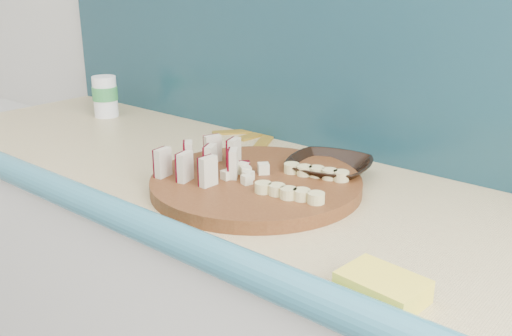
{
  "coord_description": "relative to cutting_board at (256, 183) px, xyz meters",
  "views": [
    {
      "loc": [
        0.75,
        0.63,
        1.34
      ],
      "look_at": [
        0.05,
        1.46,
        0.96
      ],
      "focal_mm": 40.0,
      "sensor_mm": 36.0,
      "label": 1
    }
  ],
  "objects": [
    {
      "name": "backsplash",
      "position": [
        0.05,
        0.33,
        0.24
      ],
      "size": [
        2.2,
        0.02,
        0.5
      ],
      "primitive_type": "cube",
      "color": "teal",
      "rests_on": "kitchen_counter"
    },
    {
      "name": "cutting_board",
      "position": [
        0.0,
        0.0,
        0.0
      ],
      "size": [
        0.51,
        0.51,
        0.03
      ],
      "primitive_type": "cylinder",
      "rotation": [
        0.0,
        0.0,
        0.19
      ],
      "color": "#4B2310",
      "rests_on": "kitchen_counter"
    },
    {
      "name": "apple_wedges",
      "position": [
        -0.1,
        -0.05,
        0.04
      ],
      "size": [
        0.14,
        0.18,
        0.06
      ],
      "color": "beige",
      "rests_on": "cutting_board"
    },
    {
      "name": "apple_chunks",
      "position": [
        -0.03,
        -0.01,
        0.02
      ],
      "size": [
        0.06,
        0.07,
        0.02
      ],
      "color": "#F0E3C0",
      "rests_on": "cutting_board"
    },
    {
      "name": "banana_slices",
      "position": [
        0.1,
        0.02,
        0.02
      ],
      "size": [
        0.16,
        0.18,
        0.02
      ],
      "color": "#D7CB83",
      "rests_on": "cutting_board"
    },
    {
      "name": "brown_bowl",
      "position": [
        0.08,
        0.15,
        0.01
      ],
      "size": [
        0.21,
        0.21,
        0.04
      ],
      "primitive_type": "imported",
      "rotation": [
        0.0,
        0.0,
        0.24
      ],
      "color": "black",
      "rests_on": "kitchen_counter"
    },
    {
      "name": "canister",
      "position": [
        -0.75,
        0.18,
        0.05
      ],
      "size": [
        0.08,
        0.08,
        0.12
      ],
      "rotation": [
        0.0,
        0.0,
        0.16
      ],
      "color": "white",
      "rests_on": "kitchen_counter"
    },
    {
      "name": "sponge",
      "position": [
        0.39,
        -0.2,
        0.0
      ],
      "size": [
        0.12,
        0.09,
        0.03
      ],
      "primitive_type": "cube",
      "rotation": [
        0.0,
        0.0,
        -0.09
      ],
      "color": "yellow",
      "rests_on": "kitchen_counter"
    },
    {
      "name": "banana_peel",
      "position": [
        -0.26,
        0.3,
        -0.01
      ],
      "size": [
        0.21,
        0.18,
        0.01
      ],
      "rotation": [
        0.0,
        0.0,
        -0.25
      ],
      "color": "#B58622",
      "rests_on": "kitchen_counter"
    }
  ]
}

